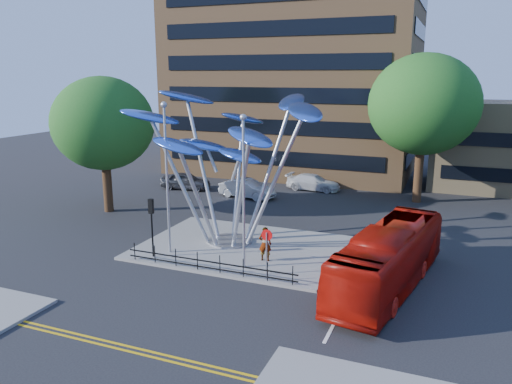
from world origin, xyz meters
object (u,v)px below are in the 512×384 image
at_px(leaf_sculpture, 229,135).
at_px(parked_car_mid, 247,189).
at_px(tree_right, 424,105).
at_px(traffic_light_island, 151,215).
at_px(street_lamp_left, 166,165).
at_px(pedestrian, 265,244).
at_px(parked_car_left, 185,181).
at_px(street_lamp_right, 244,178).
at_px(tree_left, 103,124).
at_px(no_entry_sign_island, 267,244).
at_px(parked_car_right, 313,182).
at_px(red_bus, 389,258).

relative_size(leaf_sculpture, parked_car_mid, 2.59).
bearing_deg(tree_right, traffic_light_island, -123.69).
bearing_deg(parked_car_mid, street_lamp_left, -166.75).
bearing_deg(pedestrian, parked_car_left, -58.02).
xyz_separation_m(tree_right, street_lamp_right, (-7.50, -19.00, -2.94)).
distance_m(tree_left, no_entry_sign_island, 18.35).
relative_size(parked_car_left, parked_car_right, 0.93).
relative_size(no_entry_sign_island, parked_car_right, 0.49).
height_order(street_lamp_left, traffic_light_island, street_lamp_left).
distance_m(street_lamp_left, traffic_light_island, 2.96).
distance_m(tree_right, red_bus, 19.63).
distance_m(traffic_light_island, parked_car_left, 18.08).
distance_m(tree_left, parked_car_left, 10.90).
height_order(street_lamp_right, parked_car_left, street_lamp_right).
bearing_deg(tree_right, parked_car_mid, -163.81).
bearing_deg(parked_car_mid, pedestrian, -144.68).
bearing_deg(leaf_sculpture, tree_right, 56.69).
distance_m(parked_car_left, parked_car_mid, 6.66).
bearing_deg(street_lamp_right, street_lamp_left, 174.29).
height_order(tree_left, parked_car_right, tree_left).
bearing_deg(leaf_sculpture, no_entry_sign_island, -45.67).
bearing_deg(traffic_light_island, red_bus, 4.26).
relative_size(tree_right, no_entry_sign_island, 4.94).
xyz_separation_m(leaf_sculpture, parked_car_right, (0.87, 16.32, -6.15)).
bearing_deg(street_lamp_left, leaf_sculpture, 52.60).
height_order(pedestrian, parked_car_mid, pedestrian).
relative_size(street_lamp_left, red_bus, 0.79).
bearing_deg(parked_car_left, parked_car_mid, -104.49).
height_order(tree_left, street_lamp_left, tree_left).
distance_m(pedestrian, parked_car_left, 19.90).
xyz_separation_m(leaf_sculpture, pedestrian, (3.28, -2.35, -5.74)).
xyz_separation_m(parked_car_mid, parked_car_right, (4.50, 4.98, -0.09)).
distance_m(street_lamp_right, no_entry_sign_island, 3.64).
relative_size(tree_right, pedestrian, 6.15).
bearing_deg(tree_left, tree_right, 28.61).
relative_size(tree_left, traffic_light_island, 3.01).
bearing_deg(parked_car_left, tree_right, -88.01).
bearing_deg(street_lamp_right, parked_car_mid, 112.43).
height_order(traffic_light_island, red_bus, traffic_light_island).
bearing_deg(tree_right, street_lamp_right, -111.54).
xyz_separation_m(street_lamp_right, red_bus, (7.59, 0.48, -3.54)).
xyz_separation_m(street_lamp_right, no_entry_sign_island, (1.50, -0.48, -3.28)).
bearing_deg(street_lamp_right, tree_right, 68.46).
relative_size(parked_car_left, parked_car_mid, 0.94).
bearing_deg(parked_car_right, traffic_light_island, 171.48).
distance_m(street_lamp_right, parked_car_left, 20.89).
height_order(street_lamp_left, red_bus, street_lamp_left).
distance_m(street_lamp_right, parked_car_mid, 16.81).
bearing_deg(parked_car_right, tree_left, 137.42).
xyz_separation_m(street_lamp_left, red_bus, (12.59, -0.02, -3.81)).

